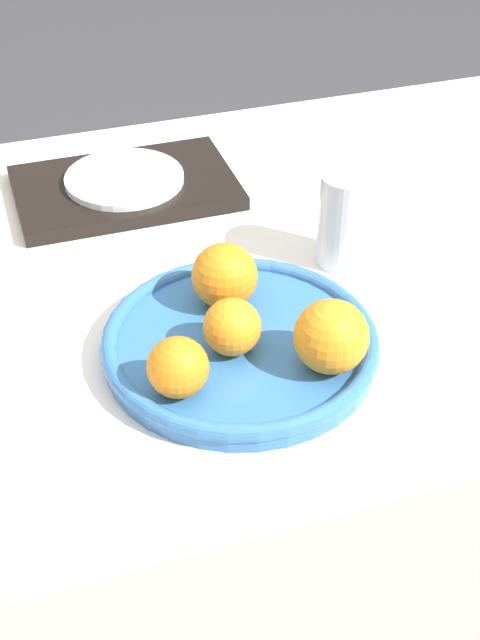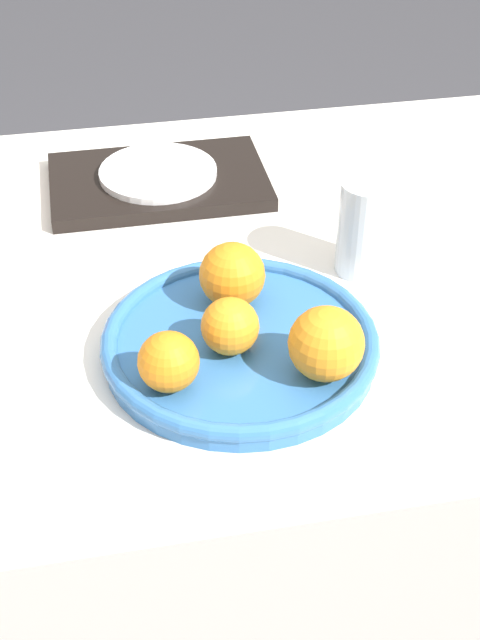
{
  "view_description": "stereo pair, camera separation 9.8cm",
  "coord_description": "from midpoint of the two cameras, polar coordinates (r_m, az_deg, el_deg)",
  "views": [
    {
      "loc": [
        -0.19,
        -0.92,
        1.36
      ],
      "look_at": [
        0.05,
        -0.18,
        0.76
      ],
      "focal_mm": 50.0,
      "sensor_mm": 36.0,
      "label": 1
    },
    {
      "loc": [
        -0.1,
        -0.94,
        1.36
      ],
      "look_at": [
        0.05,
        -0.18,
        0.76
      ],
      "focal_mm": 50.0,
      "sensor_mm": 36.0,
      "label": 2
    }
  ],
  "objects": [
    {
      "name": "fruit_platter",
      "position": [
        1.0,
        -2.8,
        -1.63
      ],
      "size": [
        0.31,
        0.31,
        0.03
      ],
      "color": "#336BAD",
      "rests_on": "table"
    },
    {
      "name": "orange_3",
      "position": [
        0.94,
        2.91,
        -1.18
      ],
      "size": [
        0.08,
        0.08,
        0.08
      ],
      "color": "orange",
      "rests_on": "fruit_platter"
    },
    {
      "name": "orange_1",
      "position": [
        1.03,
        -3.73,
        2.74
      ],
      "size": [
        0.08,
        0.08,
        0.08
      ],
      "color": "orange",
      "rests_on": "fruit_platter"
    },
    {
      "name": "water_glass",
      "position": [
        1.13,
        4.31,
        6.37
      ],
      "size": [
        0.07,
        0.07,
        0.13
      ],
      "color": "silver",
      "rests_on": "table"
    },
    {
      "name": "side_plate",
      "position": [
        1.31,
        -9.57,
        8.86
      ],
      "size": [
        0.17,
        0.17,
        0.01
      ],
      "color": "white",
      "rests_on": "serving_tray"
    },
    {
      "name": "orange_2",
      "position": [
        0.92,
        -7.06,
        -3.15
      ],
      "size": [
        0.07,
        0.07,
        0.07
      ],
      "color": "orange",
      "rests_on": "fruit_platter"
    },
    {
      "name": "serving_tray",
      "position": [
        1.32,
        -9.5,
        8.29
      ],
      "size": [
        0.31,
        0.2,
        0.02
      ],
      "color": "black",
      "rests_on": "table"
    },
    {
      "name": "orange_0",
      "position": [
        0.96,
        -3.42,
        -0.56
      ],
      "size": [
        0.06,
        0.06,
        0.06
      ],
      "color": "orange",
      "rests_on": "fruit_platter"
    },
    {
      "name": "table",
      "position": [
        1.38,
        -6.53,
        -9.34
      ],
      "size": [
        1.55,
        0.86,
        0.71
      ],
      "color": "silver",
      "rests_on": "ground_plane"
    },
    {
      "name": "ground_plane",
      "position": [
        1.66,
        -5.63,
        -17.69
      ],
      "size": [
        12.0,
        12.0,
        0.0
      ],
      "primitive_type": "plane",
      "color": "#38383D"
    }
  ]
}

